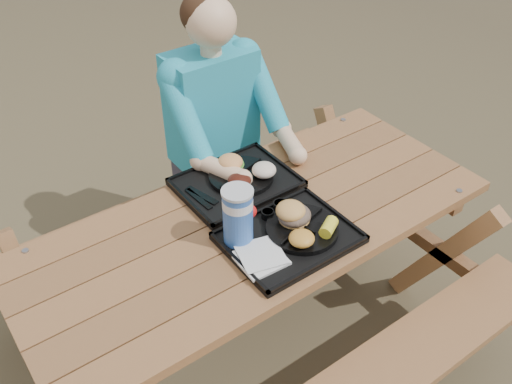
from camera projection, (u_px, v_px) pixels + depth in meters
ground at (256, 345)px, 2.58m from camera, size 60.00×60.00×0.00m
picnic_table at (256, 288)px, 2.35m from camera, size 1.80×1.49×0.75m
tray_near at (289, 238)px, 2.02m from camera, size 0.45×0.35×0.02m
tray_far at (236, 184)px, 2.27m from camera, size 0.45×0.35×0.02m
plate_near at (302, 229)px, 2.03m from camera, size 0.26×0.26×0.02m
plate_far at (241, 176)px, 2.28m from camera, size 0.26×0.26×0.02m
napkin_stack at (260, 258)px, 1.92m from camera, size 0.16×0.16×0.02m
soda_cup at (238, 217)px, 1.94m from camera, size 0.10×0.10×0.21m
condiment_bbq at (268, 214)px, 2.09m from camera, size 0.05×0.05×0.03m
condiment_mustard at (280, 206)px, 2.12m from camera, size 0.06×0.06×0.03m
sandwich at (295, 208)px, 2.02m from camera, size 0.11×0.11×0.12m
mac_cheese at (302, 238)px, 1.94m from camera, size 0.09×0.09×0.05m
corn_cob at (329, 227)px, 1.99m from camera, size 0.11×0.11×0.05m
cutlery_far at (202, 195)px, 2.19m from camera, size 0.06×0.16×0.01m
burger at (230, 159)px, 2.27m from camera, size 0.10×0.10×0.09m
baked_beans at (239, 180)px, 2.21m from camera, size 0.09×0.09×0.04m
potato_salad at (264, 170)px, 2.25m from camera, size 0.10×0.10×0.05m
diner at (216, 152)px, 2.67m from camera, size 0.48×0.84×1.28m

